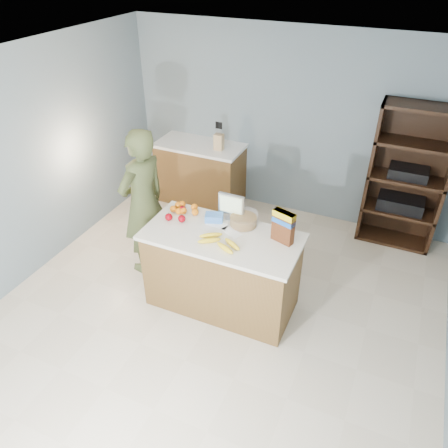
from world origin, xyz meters
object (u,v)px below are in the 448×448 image
at_px(cereal_box, 283,225).
at_px(tv, 231,205).
at_px(counter_peninsula, 222,273).
at_px(shelving_unit, 407,179).
at_px(person, 143,203).

bearing_deg(cereal_box, tv, 164.39).
bearing_deg(counter_peninsula, tv, 96.43).
xyz_separation_m(shelving_unit, tv, (-1.59, -1.74, 0.19)).
bearing_deg(tv, counter_peninsula, -83.57).
height_order(counter_peninsula, person, person).
bearing_deg(counter_peninsula, shelving_unit, 52.89).
distance_m(counter_peninsula, tv, 0.72).
relative_size(tv, cereal_box, 0.86).
distance_m(person, tv, 1.06).
bearing_deg(shelving_unit, person, -145.60).
relative_size(counter_peninsula, shelving_unit, 0.87).
bearing_deg(person, shelving_unit, 138.90).
bearing_deg(tv, shelving_unit, 47.62).
bearing_deg(shelving_unit, cereal_box, -117.28).
bearing_deg(person, counter_peninsula, 91.22).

